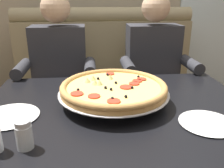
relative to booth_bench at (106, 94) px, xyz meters
The scene contains 8 objects.
booth_bench is the anchor object (origin of this frame).
dining_table 0.98m from the booth_bench, 90.00° to the right, with size 1.32×0.96×0.72m.
diner_left 0.55m from the booth_bench, 143.70° to the right, with size 0.54×0.64×1.27m.
diner_right 0.55m from the booth_bench, 36.30° to the right, with size 0.54×0.64×1.27m.
pizza 0.98m from the booth_bench, 91.46° to the right, with size 0.54×0.54×0.11m.
shaker_parmesan 1.35m from the booth_bench, 106.54° to the right, with size 0.06×0.06×0.11m.
plate_near_left 1.24m from the booth_bench, 73.19° to the right, with size 0.24×0.24×0.02m.
plate_near_right 1.16m from the booth_bench, 116.36° to the right, with size 0.26×0.26×0.02m.
Camera 1 is at (-0.14, -1.04, 1.23)m, focal length 38.62 mm.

